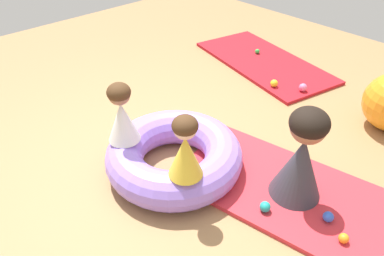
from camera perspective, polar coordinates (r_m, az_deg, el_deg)
name	(u,v)px	position (r m, az deg, el deg)	size (l,w,h in m)	color
ground_plane	(171,168)	(3.12, -3.32, -6.24)	(8.00, 8.00, 0.00)	#9E7549
gym_mat_near_right	(264,62)	(4.89, 11.17, 10.12)	(1.87, 0.91, 0.04)	#B21923
gym_mat_far_right	(293,194)	(2.98, 15.57, -9.91)	(1.80, 0.91, 0.04)	red
inflatable_cushion	(174,156)	(3.00, -2.80, -4.33)	(1.13, 1.13, 0.31)	#9975EA
child_in_white	(122,113)	(2.83, -10.97, 2.27)	(0.36, 0.36, 0.50)	white
child_in_yellow	(185,147)	(2.46, -1.05, -3.07)	(0.31, 0.31, 0.49)	yellow
adult_seated	(302,155)	(2.72, 16.86, -4.14)	(0.51, 0.51, 0.76)	#383842
play_ball_blue	(328,217)	(2.81, 20.57, -12.89)	(0.08, 0.08, 0.08)	blue
play_ball_pink	(303,87)	(4.26, 16.99, 6.10)	(0.09, 0.09, 0.09)	pink
play_ball_green	(257,51)	(5.05, 10.20, 11.74)	(0.06, 0.06, 0.06)	green
play_ball_teal	(265,207)	(2.75, 11.38, -12.00)	(0.08, 0.08, 0.08)	teal
play_ball_yellow	(274,83)	(4.27, 12.74, 6.85)	(0.08, 0.08, 0.08)	yellow
play_ball_orange	(344,238)	(2.73, 22.67, -15.65)	(0.07, 0.07, 0.07)	orange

